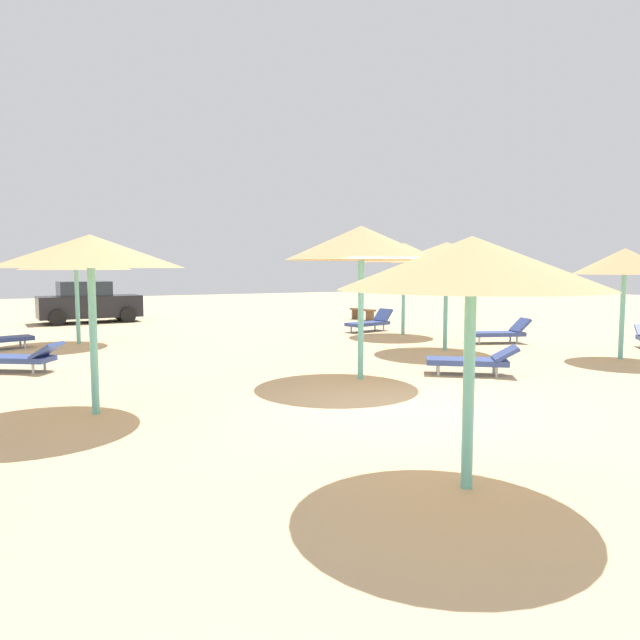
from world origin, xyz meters
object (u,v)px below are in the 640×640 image
at_px(parasol_5, 361,243).
at_px(lounger_1, 19,358).
at_px(parasol_9, 90,252).
at_px(parasol_2, 625,262).
at_px(parasol_0, 404,253).
at_px(bench_0, 363,312).
at_px(parked_car, 89,303).
at_px(parasol_3, 76,260).
at_px(lounger_0, 370,322).
at_px(lounger_4, 500,332).
at_px(parasol_4, 447,253).
at_px(parasol_8, 472,264).
at_px(lounger_5, 473,360).

relative_size(parasol_5, lounger_1, 1.61).
bearing_deg(parasol_9, parasol_2, -0.55).
relative_size(parasol_0, parasol_2, 1.13).
xyz_separation_m(bench_0, parked_car, (-10.86, 4.15, 0.48)).
bearing_deg(parasol_0, parasol_9, -147.46).
xyz_separation_m(parasol_2, parasol_3, (-11.98, 9.17, 0.08)).
relative_size(parasol_2, lounger_0, 1.42).
bearing_deg(lounger_0, lounger_4, -68.44).
xyz_separation_m(lounger_1, lounger_4, (13.03, -1.13, 0.01)).
xyz_separation_m(parasol_3, parasol_9, (-0.39, -9.05, 0.01)).
distance_m(parasol_4, bench_0, 9.74).
xyz_separation_m(parasol_2, parasol_8, (-9.22, -4.89, -0.11)).
xyz_separation_m(parasol_0, parasol_9, (-10.52, -6.71, -0.26)).
xyz_separation_m(lounger_5, parked_car, (-6.29, 16.39, 0.51)).
distance_m(parasol_4, lounger_5, 4.39).
relative_size(parasol_3, lounger_4, 1.60).
xyz_separation_m(parasol_0, parasol_4, (-1.10, -3.61, -0.09)).
relative_size(parasol_4, parked_car, 0.75).
bearing_deg(bench_0, parasol_9, -135.04).
relative_size(parasol_0, lounger_4, 1.58).
relative_size(lounger_5, bench_0, 1.26).
distance_m(parasol_5, parasol_9, 5.22).
relative_size(parasol_5, bench_0, 2.06).
height_order(parasol_4, parasol_9, parasol_4).
relative_size(lounger_0, lounger_4, 0.99).
height_order(parasol_4, lounger_0, parasol_4).
xyz_separation_m(parasol_4, bench_0, (2.75, 9.04, -2.35)).
xyz_separation_m(lounger_1, lounger_5, (8.73, -4.80, -0.00)).
bearing_deg(parasol_8, lounger_1, 113.80).
relative_size(parasol_4, parasol_5, 0.98).
xyz_separation_m(lounger_4, bench_0, (0.27, 8.57, 0.03)).
bearing_deg(lounger_0, parasol_9, -141.10).
bearing_deg(parked_car, parasol_9, -94.57).
bearing_deg(parasol_2, lounger_0, 105.44).
height_order(parasol_2, bench_0, parasol_2).
distance_m(parasol_0, lounger_0, 2.88).
distance_m(parasol_8, lounger_4, 12.42).
height_order(lounger_0, lounger_5, lounger_0).
distance_m(parasol_5, parasol_8, 5.96).
xyz_separation_m(parasol_8, parked_car, (-1.85, 21.30, -1.51)).
xyz_separation_m(parasol_4, parasol_9, (-9.42, -3.11, -0.17)).
xyz_separation_m(lounger_5, bench_0, (4.57, 12.24, 0.04)).
height_order(parasol_9, parked_car, parasol_9).
bearing_deg(parasol_2, parasol_5, 174.49).
distance_m(parasol_9, lounger_1, 5.33).
bearing_deg(parasol_5, parasol_9, -173.67).
bearing_deg(parked_car, parasol_2, -56.00).
bearing_deg(parasol_2, parasol_4, 132.46).
bearing_deg(bench_0, parasol_8, -117.71).
distance_m(parasol_2, parasol_9, 12.37).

